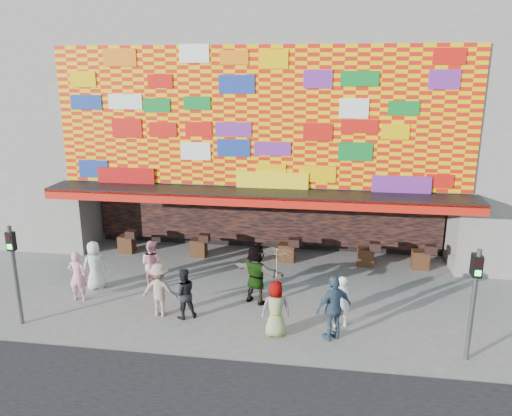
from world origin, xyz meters
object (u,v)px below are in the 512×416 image
object	(u,v)px
ped_h	(341,302)
ped_d	(160,290)
ped_c	(183,293)
ped_b	(78,276)
ped_g	(276,309)
ped_a	(95,265)
ped_i	(152,264)
signal_left	(14,264)
ped_f	(256,274)
parasol	(276,264)
signal_right	(474,293)
ped_e	(334,308)

from	to	relation	value
ped_h	ped_d	bearing A→B (deg)	-21.88
ped_c	ped_h	distance (m)	4.61
ped_b	ped_h	xyz separation A→B (m)	(8.29, -0.47, -0.05)
ped_b	ped_g	size ratio (longest dim) A/B	1.03
ped_a	ped_i	size ratio (longest dim) A/B	1.01
ped_a	ped_h	bearing A→B (deg)	128.83
signal_left	ped_h	xyz separation A→B (m)	(9.20, 1.25, -1.08)
ped_a	ped_i	xyz separation A→B (m)	(1.84, 0.45, -0.01)
signal_left	ped_d	xyz separation A→B (m)	(3.85, 1.12, -1.03)
ped_a	signal_left	bearing A→B (deg)	26.88
ped_f	ped_c	bearing A→B (deg)	58.78
ped_c	ped_b	bearing A→B (deg)	-38.72
ped_b	ped_i	xyz separation A→B (m)	(1.97, 1.37, -0.01)
parasol	signal_left	bearing A→B (deg)	-176.38
parasol	ped_d	bearing A→B (deg)	169.68
signal_right	ped_b	xyz separation A→B (m)	(-11.48, 1.71, -1.03)
ped_e	ped_g	distance (m)	1.58
ped_g	ped_i	size ratio (longest dim) A/B	0.98
ped_b	ped_f	size ratio (longest dim) A/B	0.85
ped_h	parasol	bearing A→B (deg)	0.33
ped_b	parasol	bearing A→B (deg)	165.96
ped_d	ped_i	bearing A→B (deg)	-63.93
ped_d	parasol	xyz separation A→B (m)	(3.57, -0.65, 1.31)
signal_left	ped_b	world-z (taller)	signal_left
ped_e	ped_i	distance (m)	6.63
parasol	ped_i	bearing A→B (deg)	149.99
signal_right	ped_d	distance (m)	8.69
ped_h	parasol	distance (m)	2.37
signal_left	ped_b	bearing A→B (deg)	61.85
ped_b	ped_i	bearing A→B (deg)	-148.32
ped_c	ped_f	bearing A→B (deg)	-174.79
signal_left	ped_c	distance (m)	4.84
ped_c	ped_g	xyz separation A→B (m)	(2.83, -0.61, 0.02)
ped_g	ped_h	world-z (taller)	ped_g
signal_left	ped_i	xyz separation A→B (m)	(2.89, 3.09, -1.04)
signal_right	ped_i	bearing A→B (deg)	162.01
signal_right	ped_b	distance (m)	11.66
ped_c	ped_f	world-z (taller)	ped_f
ped_h	ped_g	bearing A→B (deg)	0.33
ped_i	ped_c	bearing A→B (deg)	151.26
ped_d	ped_e	size ratio (longest dim) A/B	0.89
signal_left	signal_right	xyz separation A→B (m)	(12.40, 0.00, 0.00)
ped_d	ped_f	xyz separation A→B (m)	(2.72, 1.31, 0.14)
parasol	ped_b	bearing A→B (deg)	169.16
ped_g	ped_a	bearing A→B (deg)	-28.79
ped_g	ped_i	bearing A→B (deg)	-40.02
ped_a	ped_e	xyz separation A→B (m)	(7.95, -2.13, 0.10)
ped_a	ped_g	distance (m)	6.74
signal_right	ped_c	size ratio (longest dim) A/B	1.93
ped_a	ped_f	world-z (taller)	ped_f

